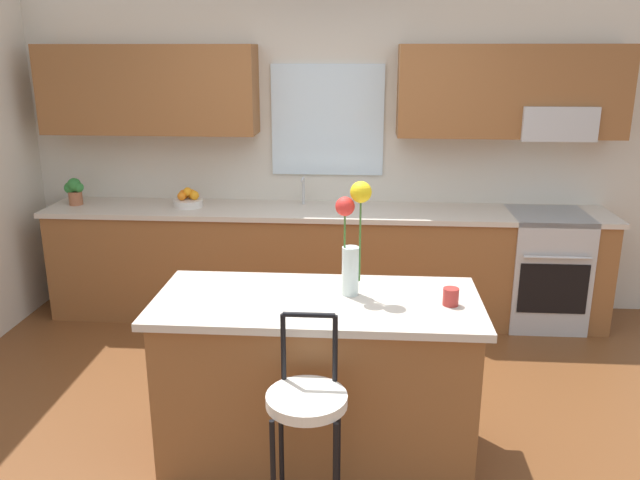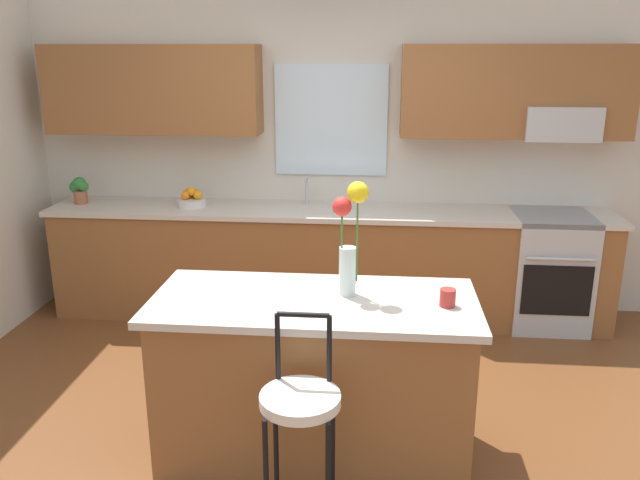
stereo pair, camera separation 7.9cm
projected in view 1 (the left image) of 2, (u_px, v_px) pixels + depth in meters
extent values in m
plane|color=brown|center=(306.00, 426.00, 3.82)|extent=(14.00, 14.00, 0.00)
cube|color=beige|center=(328.00, 149.00, 5.40)|extent=(5.60, 0.12, 2.70)
cube|color=brown|center=(149.00, 90.00, 5.13)|extent=(1.74, 0.34, 0.70)
cube|color=brown|center=(511.00, 91.00, 4.94)|extent=(1.74, 0.34, 0.70)
cube|color=silver|center=(327.00, 120.00, 5.26)|extent=(0.92, 0.03, 0.90)
cube|color=#B7BABC|center=(554.00, 122.00, 4.95)|extent=(0.56, 0.36, 0.26)
cube|color=brown|center=(325.00, 265.00, 5.31)|extent=(4.50, 0.60, 0.88)
cube|color=beige|center=(325.00, 211.00, 5.18)|extent=(4.56, 0.64, 0.04)
cube|color=#B7BABC|center=(302.00, 217.00, 5.21)|extent=(0.54, 0.38, 0.11)
cylinder|color=#B7BABC|center=(303.00, 191.00, 5.31)|extent=(0.02, 0.02, 0.22)
cylinder|color=#B7BABC|center=(303.00, 180.00, 5.22)|extent=(0.02, 0.12, 0.02)
cube|color=#B7BABC|center=(544.00, 269.00, 5.17)|extent=(0.60, 0.60, 0.92)
cube|color=black|center=(553.00, 289.00, 4.90)|extent=(0.52, 0.02, 0.40)
cylinder|color=#B7BABC|center=(558.00, 258.00, 4.80)|extent=(0.50, 0.02, 0.02)
cube|color=brown|center=(317.00, 382.00, 3.45)|extent=(1.61, 0.69, 0.88)
cube|color=beige|center=(317.00, 302.00, 3.32)|extent=(1.69, 0.77, 0.04)
cylinder|color=black|center=(281.00, 450.00, 3.04)|extent=(0.02, 0.02, 0.66)
cylinder|color=black|center=(338.00, 453.00, 3.02)|extent=(0.02, 0.02, 0.66)
cylinder|color=silver|center=(307.00, 400.00, 2.80)|extent=(0.36, 0.36, 0.05)
cylinder|color=black|center=(283.00, 347.00, 2.89)|extent=(0.02, 0.02, 0.32)
cylinder|color=black|center=(335.00, 349.00, 2.87)|extent=(0.02, 0.02, 0.32)
cylinder|color=black|center=(309.00, 315.00, 2.83)|extent=(0.23, 0.02, 0.02)
cylinder|color=silver|center=(350.00, 271.00, 3.33)|extent=(0.09, 0.09, 0.26)
cylinder|color=#3D722D|center=(360.00, 237.00, 3.27)|extent=(0.01, 0.01, 0.47)
sphere|color=yellow|center=(361.00, 192.00, 3.21)|extent=(0.11, 0.11, 0.11)
cylinder|color=#3D722D|center=(345.00, 244.00, 3.29)|extent=(0.01, 0.01, 0.40)
sphere|color=red|center=(345.00, 206.00, 3.23)|extent=(0.10, 0.10, 0.10)
cylinder|color=#A52D28|center=(451.00, 297.00, 3.22)|extent=(0.08, 0.08, 0.09)
cylinder|color=silver|center=(188.00, 203.00, 5.25)|extent=(0.24, 0.24, 0.06)
sphere|color=orange|center=(194.00, 195.00, 5.22)|extent=(0.08, 0.08, 0.08)
sphere|color=orange|center=(192.00, 194.00, 5.28)|extent=(0.08, 0.08, 0.08)
sphere|color=orange|center=(184.00, 194.00, 5.26)|extent=(0.08, 0.08, 0.08)
sphere|color=orange|center=(182.00, 196.00, 5.20)|extent=(0.07, 0.07, 0.07)
sphere|color=orange|center=(188.00, 192.00, 5.22)|extent=(0.07, 0.07, 0.07)
cylinder|color=#9E5B3D|center=(76.00, 198.00, 5.30)|extent=(0.11, 0.11, 0.11)
sphere|color=#2D7A33|center=(74.00, 185.00, 5.27)|extent=(0.11, 0.11, 0.11)
sphere|color=#2D7A33|center=(70.00, 188.00, 5.29)|extent=(0.10, 0.10, 0.10)
sphere|color=#2D7A33|center=(79.00, 187.00, 5.27)|extent=(0.08, 0.08, 0.08)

